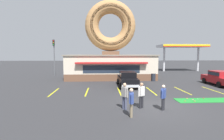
{
  "coord_description": "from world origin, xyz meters",
  "views": [
    {
      "loc": [
        -3.54,
        -10.92,
        3.47
      ],
      "look_at": [
        -2.66,
        5.0,
        2.0
      ],
      "focal_mm": 28.0,
      "sensor_mm": 36.0,
      "label": 1
    }
  ],
  "objects": [
    {
      "name": "ground_plane",
      "position": [
        0.0,
        0.0,
        0.0
      ],
      "size": [
        160.0,
        160.0,
        0.0
      ],
      "primitive_type": "plane",
      "color": "#2D2D30"
    },
    {
      "name": "putting_mat",
      "position": [
        4.11,
        1.46,
        0.01
      ],
      "size": [
        4.36,
        1.25,
        0.03
      ],
      "primitive_type": "cube",
      "color": "#1E842D",
      "rests_on": "ground"
    },
    {
      "name": "car_red",
      "position": [
        9.38,
        7.51,
        0.87
      ],
      "size": [
        2.06,
        4.6,
        1.6
      ],
      "color": "maroon",
      "rests_on": "ground"
    },
    {
      "name": "parking_stripe_far_left",
      "position": [
        -7.97,
        5.0,
        0.0
      ],
      "size": [
        0.12,
        3.6,
        0.01
      ],
      "primitive_type": "cube",
      "color": "yellow",
      "rests_on": "ground"
    },
    {
      "name": "parking_stripe_centre",
      "position": [
        1.03,
        5.0,
        0.0
      ],
      "size": [
        0.12,
        3.6,
        0.01
      ],
      "primitive_type": "cube",
      "color": "yellow",
      "rests_on": "ground"
    },
    {
      "name": "parking_stripe_mid_left",
      "position": [
        -1.97,
        5.0,
        0.0
      ],
      "size": [
        0.12,
        3.6,
        0.01
      ],
      "primitive_type": "cube",
      "color": "yellow",
      "rests_on": "ground"
    },
    {
      "name": "car_black",
      "position": [
        -0.87,
        7.46,
        0.87
      ],
      "size": [
        1.98,
        4.56,
        1.6
      ],
      "color": "black",
      "rests_on": "ground"
    },
    {
      "name": "gas_station_canopy",
      "position": [
        12.28,
        23.34,
        4.86
      ],
      "size": [
        9.0,
        4.46,
        5.3
      ],
      "color": "silver",
      "rests_on": "ground"
    },
    {
      "name": "mini_donut_far_left",
      "position": [
        3.17,
        1.16,
        0.05
      ],
      "size": [
        0.13,
        0.13,
        0.04
      ],
      "primitive_type": "torus",
      "color": "#A5724C",
      "rests_on": "putting_mat"
    },
    {
      "name": "mini_donut_near_left",
      "position": [
        4.28,
        1.92,
        0.05
      ],
      "size": [
        0.13,
        0.13,
        0.04
      ],
      "primitive_type": "torus",
      "color": "brown",
      "rests_on": "putting_mat"
    },
    {
      "name": "mini_donut_mid_right",
      "position": [
        2.5,
        1.26,
        0.05
      ],
      "size": [
        0.13,
        0.13,
        0.04
      ],
      "primitive_type": "torus",
      "color": "brown",
      "rests_on": "putting_mat"
    },
    {
      "name": "pedestrian_clipboard_woman",
      "position": [
        -2.17,
        -0.29,
        0.93
      ],
      "size": [
        0.41,
        0.51,
        1.68
      ],
      "color": "#474C66",
      "rests_on": "ground"
    },
    {
      "name": "donut_shop_building",
      "position": [
        -2.39,
        13.94,
        3.74
      ],
      "size": [
        12.3,
        6.75,
        10.96
      ],
      "color": "brown",
      "rests_on": "ground"
    },
    {
      "name": "parking_stripe_left",
      "position": [
        -4.97,
        5.0,
        0.0
      ],
      "size": [
        0.12,
        3.6,
        0.01
      ],
      "primitive_type": "cube",
      "color": "yellow",
      "rests_on": "ground"
    },
    {
      "name": "traffic_light_pole",
      "position": [
        -11.3,
        17.73,
        3.71
      ],
      "size": [
        0.28,
        0.47,
        5.8
      ],
      "color": "#595B60",
      "rests_on": "ground"
    },
    {
      "name": "trash_bin",
      "position": [
        2.99,
        10.98,
        0.5
      ],
      "size": [
        0.57,
        0.57,
        0.97
      ],
      "color": "#232833",
      "rests_on": "ground"
    },
    {
      "name": "mini_donut_near_right",
      "position": [
        3.27,
        1.59,
        0.05
      ],
      "size": [
        0.13,
        0.13,
        0.04
      ],
      "primitive_type": "torus",
      "color": "#D8667F",
      "rests_on": "putting_mat"
    },
    {
      "name": "pedestrian_hooded_kid",
      "position": [
        -1.97,
        -1.61,
        0.88
      ],
      "size": [
        0.27,
        0.59,
        1.6
      ],
      "color": "#7F7056",
      "rests_on": "ground"
    },
    {
      "name": "mini_donut_mid_left",
      "position": [
        2.99,
        1.97,
        0.05
      ],
      "size": [
        0.13,
        0.13,
        0.04
      ],
      "primitive_type": "torus",
      "color": "#D17F47",
      "rests_on": "putting_mat"
    },
    {
      "name": "pedestrian_blue_sweater_man",
      "position": [
        -1.05,
        -0.07,
        0.91
      ],
      "size": [
        0.49,
        0.42,
        1.64
      ],
      "color": "#232328",
      "rests_on": "ground"
    },
    {
      "name": "golf_ball",
      "position": [
        3.72,
        1.73,
        0.05
      ],
      "size": [
        0.04,
        0.04,
        0.04
      ],
      "primitive_type": "sphere",
      "color": "white",
      "rests_on": "putting_mat"
    },
    {
      "name": "parking_stripe_mid_right",
      "position": [
        4.03,
        5.0,
        0.0
      ],
      "size": [
        0.12,
        3.6,
        0.01
      ],
      "primitive_type": "cube",
      "color": "yellow",
      "rests_on": "ground"
    },
    {
      "name": "parking_stripe_right",
      "position": [
        7.03,
        5.0,
        0.0
      ],
      "size": [
        0.12,
        3.6,
        0.01
      ],
      "primitive_type": "cube",
      "color": "yellow",
      "rests_on": "ground"
    },
    {
      "name": "pedestrian_leather_jacket_man",
      "position": [
        0.21,
        -0.54,
        0.87
      ],
      "size": [
        0.41,
        0.51,
        1.58
      ],
      "color": "#232328",
      "rests_on": "ground"
    }
  ]
}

